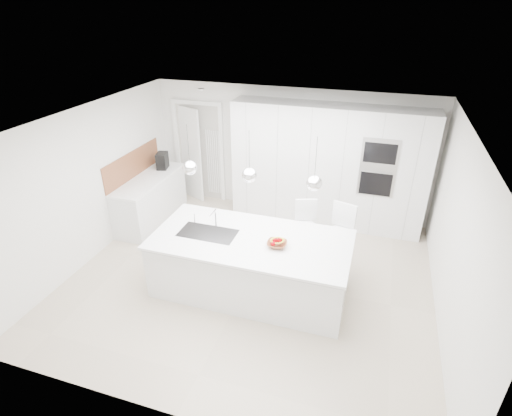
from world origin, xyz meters
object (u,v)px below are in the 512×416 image
(bar_stool_left, at_px, (303,234))
(island_base, at_px, (250,267))
(bar_stool_right, at_px, (341,242))
(espresso_machine, at_px, (162,161))
(fruit_bowl, at_px, (277,244))

(bar_stool_left, bearing_deg, island_base, -141.17)
(island_base, distance_m, bar_stool_right, 1.46)
(espresso_machine, bearing_deg, island_base, -53.06)
(fruit_bowl, height_order, bar_stool_left, bar_stool_left)
(bar_stool_right, bearing_deg, bar_stool_left, -175.18)
(espresso_machine, bearing_deg, bar_stool_left, -33.69)
(fruit_bowl, distance_m, bar_stool_right, 1.22)
(espresso_machine, xyz_separation_m, bar_stool_right, (3.73, -1.23, -0.46))
(island_base, relative_size, fruit_bowl, 10.12)
(island_base, distance_m, fruit_bowl, 0.65)
(island_base, height_order, bar_stool_left, bar_stool_left)
(fruit_bowl, bearing_deg, espresso_machine, 144.63)
(fruit_bowl, bearing_deg, bar_stool_left, 79.36)
(espresso_machine, height_order, bar_stool_left, espresso_machine)
(espresso_machine, distance_m, bar_stool_right, 3.96)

